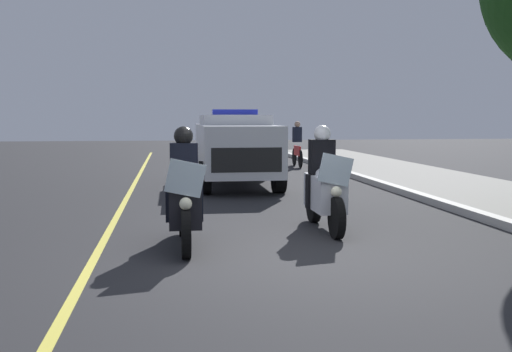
{
  "coord_description": "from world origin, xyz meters",
  "views": [
    {
      "loc": [
        7.76,
        -1.36,
        1.86
      ],
      "look_at": [
        -1.86,
        0.0,
        0.9
      ],
      "focal_mm": 42.34,
      "sensor_mm": 36.0,
      "label": 1
    }
  ],
  "objects_px": {
    "cyclist_background": "(297,144)",
    "police_suv": "(235,147)",
    "police_motorcycle_lead_right": "(324,188)",
    "police_motorcycle_lead_left": "(184,198)"
  },
  "relations": [
    {
      "from": "cyclist_background",
      "to": "police_suv",
      "type": "bearing_deg",
      "value": -26.26
    },
    {
      "from": "police_suv",
      "to": "cyclist_background",
      "type": "bearing_deg",
      "value": 153.74
    },
    {
      "from": "police_suv",
      "to": "police_motorcycle_lead_right",
      "type": "bearing_deg",
      "value": 6.96
    },
    {
      "from": "police_motorcycle_lead_right",
      "to": "police_suv",
      "type": "height_order",
      "value": "police_suv"
    },
    {
      "from": "police_motorcycle_lead_right",
      "to": "police_suv",
      "type": "distance_m",
      "value": 6.48
    },
    {
      "from": "police_suv",
      "to": "cyclist_background",
      "type": "distance_m",
      "value": 6.68
    },
    {
      "from": "police_motorcycle_lead_left",
      "to": "police_motorcycle_lead_right",
      "type": "height_order",
      "value": "same"
    },
    {
      "from": "police_motorcycle_lead_right",
      "to": "police_suv",
      "type": "relative_size",
      "value": 0.44
    },
    {
      "from": "police_motorcycle_lead_left",
      "to": "cyclist_background",
      "type": "bearing_deg",
      "value": 161.5
    },
    {
      "from": "police_suv",
      "to": "cyclist_background",
      "type": "relative_size",
      "value": 2.79
    }
  ]
}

